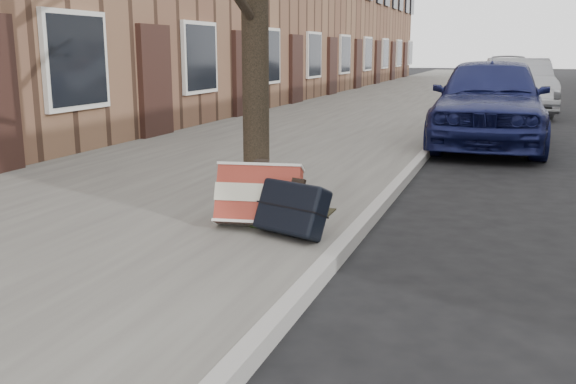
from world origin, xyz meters
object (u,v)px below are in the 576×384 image
(suitcase_navy, at_px, (292,208))
(car_near_front, at_px, (490,101))
(car_near_mid, at_px, (517,86))
(suitcase_red, at_px, (259,195))

(suitcase_navy, xyz_separation_m, car_near_front, (1.29, 6.90, 0.43))
(suitcase_navy, distance_m, car_near_mid, 13.47)
(suitcase_navy, height_order, car_near_front, car_near_front)
(car_near_front, bearing_deg, suitcase_red, -104.43)
(suitcase_red, bearing_deg, car_near_front, 66.58)
(suitcase_red, xyz_separation_m, suitcase_navy, (0.37, -0.19, -0.04))
(car_near_mid, bearing_deg, car_near_front, -99.86)
(suitcase_navy, bearing_deg, suitcase_red, 173.52)
(car_near_front, xyz_separation_m, car_near_mid, (0.46, 6.45, -0.07))
(car_near_mid, bearing_deg, suitcase_navy, -103.27)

